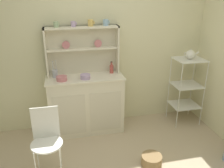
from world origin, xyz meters
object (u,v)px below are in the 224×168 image
cup_sage_0 (56,24)px  jam_bottle (111,69)px  utensil_jar (55,73)px  porcelain_teapot (190,55)px  floor_basket (152,160)px  bowl_mixing_large (62,78)px  wire_chair (46,136)px  bakers_rack (187,83)px  hutch_cabinet (86,104)px  hutch_shelf_unit (82,47)px

cup_sage_0 → jam_bottle: cup_sage_0 is taller
utensil_jar → porcelain_teapot: bearing=-4.7°
floor_basket → bowl_mixing_large: size_ratio=1.74×
wire_chair → bowl_mixing_large: bowl_mixing_large is taller
bowl_mixing_large → porcelain_teapot: (1.93, -0.02, 0.23)m
cup_sage_0 → bakers_rack: bearing=-6.2°
hutch_cabinet → utensil_jar: 0.65m
jam_bottle → hutch_cabinet: bearing=-168.3°
hutch_cabinet → hutch_shelf_unit: (0.00, 0.16, 0.84)m
bakers_rack → wire_chair: size_ratio=1.27×
bowl_mixing_large → jam_bottle: jam_bottle is taller
bakers_rack → jam_bottle: 1.23m
utensil_jar → bowl_mixing_large: bearing=-59.7°
floor_basket → bowl_mixing_large: bowl_mixing_large is taller
wire_chair → porcelain_teapot: porcelain_teapot is taller
jam_bottle → utensil_jar: bearing=-179.4°
hutch_cabinet → hutch_shelf_unit: 0.86m
bowl_mixing_large → porcelain_teapot: bearing=-0.4°
hutch_shelf_unit → bowl_mixing_large: bearing=-144.2°
bowl_mixing_large → wire_chair: bearing=-106.2°
hutch_cabinet → wire_chair: bearing=-123.1°
hutch_cabinet → bowl_mixing_large: bowl_mixing_large is taller
jam_bottle → porcelain_teapot: 1.21m
floor_basket → wire_chair: bearing=173.3°
porcelain_teapot → wire_chair: bearing=-160.5°
hutch_shelf_unit → floor_basket: bearing=-59.1°
hutch_cabinet → jam_bottle: size_ratio=6.29×
floor_basket → utensil_jar: bearing=135.9°
hutch_cabinet → bakers_rack: size_ratio=1.04×
wire_chair → jam_bottle: (0.97, 0.94, 0.44)m
hutch_shelf_unit → floor_basket: 1.83m
bakers_rack → utensil_jar: utensil_jar is taller
hutch_shelf_unit → wire_chair: hutch_shelf_unit is taller
jam_bottle → bowl_mixing_large: bearing=-167.9°
hutch_shelf_unit → cup_sage_0: bearing=-173.0°
utensil_jar → floor_basket: bearing=-44.1°
cup_sage_0 → utensil_jar: (-0.07, -0.04, -0.68)m
hutch_cabinet → jam_bottle: (0.42, 0.09, 0.50)m
porcelain_teapot → jam_bottle: bearing=171.6°
jam_bottle → porcelain_teapot: (1.19, -0.17, 0.19)m
hutch_shelf_unit → bakers_rack: hutch_shelf_unit is taller
bakers_rack → floor_basket: bearing=-135.0°
wire_chair → porcelain_teapot: (2.16, 0.76, 0.63)m
cup_sage_0 → bowl_mixing_large: (0.01, -0.20, -0.71)m
jam_bottle → bakers_rack: bearing=-8.4°
hutch_cabinet → utensil_jar: size_ratio=4.43×
bowl_mixing_large → utensil_jar: (-0.09, 0.15, 0.03)m
bakers_rack → bowl_mixing_large: bearing=179.6°
hutch_cabinet → floor_basket: 1.28m
jam_bottle → floor_basket: bearing=-75.7°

